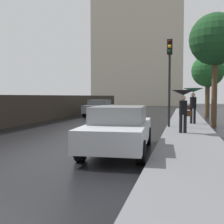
# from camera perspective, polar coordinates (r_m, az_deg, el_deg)

# --- Properties ---
(ground) EXTENTS (120.00, 120.00, 0.00)m
(ground) POSITION_cam_1_polar(r_m,az_deg,el_deg) (8.50, -20.85, -8.55)
(ground) COLOR black
(sidewalk_strip) EXTENTS (2.20, 60.00, 0.14)m
(sidewalk_strip) POSITION_cam_1_polar(r_m,az_deg,el_deg) (7.00, 16.49, -10.40)
(sidewalk_strip) COLOR slate
(sidewalk_strip) RESTS_ON ground
(car_silver_near_kerb) EXTENTS (2.03, 4.56, 1.40)m
(car_silver_near_kerb) POSITION_cam_1_polar(r_m,az_deg,el_deg) (8.63, 1.45, -3.35)
(car_silver_near_kerb) COLOR #B2B5BA
(car_silver_near_kerb) RESTS_ON ground
(car_grey_mid_road) EXTENTS (1.89, 3.90, 1.40)m
(car_grey_mid_road) POSITION_cam_1_polar(r_m,az_deg,el_deg) (23.67, -2.62, 0.87)
(car_grey_mid_road) COLOR slate
(car_grey_mid_road) RESTS_ON ground
(pedestrian_with_umbrella_near) EXTENTS (0.96, 0.96, 1.82)m
(pedestrian_with_umbrella_near) POSITION_cam_1_polar(r_m,az_deg,el_deg) (12.29, 14.29, 2.48)
(pedestrian_with_umbrella_near) COLOR black
(pedestrian_with_umbrella_near) RESTS_ON sidewalk_strip
(pedestrian_with_umbrella_far) EXTENTS (1.12, 1.12, 2.02)m
(pedestrian_with_umbrella_far) POSITION_cam_1_polar(r_m,az_deg,el_deg) (16.64, 16.16, 3.29)
(pedestrian_with_umbrella_far) COLOR black
(pedestrian_with_umbrella_far) RESTS_ON sidewalk_strip
(traffic_light) EXTENTS (0.26, 0.39, 4.41)m
(traffic_light) POSITION_cam_1_polar(r_m,az_deg,el_deg) (14.62, 11.61, 9.02)
(traffic_light) COLOR black
(traffic_light) RESTS_ON sidewalk_strip
(street_tree_near) EXTENTS (2.60, 2.60, 5.05)m
(street_tree_near) POSITION_cam_1_polar(r_m,az_deg,el_deg) (24.13, 18.89, 7.81)
(street_tree_near) COLOR #4C3823
(street_tree_near) RESTS_ON ground
(street_tree_mid) EXTENTS (2.88, 2.88, 6.31)m
(street_tree_mid) POSITION_cam_1_polar(r_m,az_deg,el_deg) (17.11, 20.26, 13.56)
(street_tree_mid) COLOR #4C3823
(street_tree_mid) RESTS_ON ground
(distant_tower) EXTENTS (16.62, 12.39, 20.67)m
(distant_tower) POSITION_cam_1_polar(r_m,az_deg,el_deg) (54.50, 5.33, 12.34)
(distant_tower) COLOR beige
(distant_tower) RESTS_ON ground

